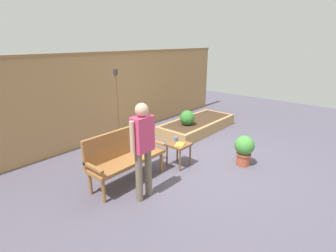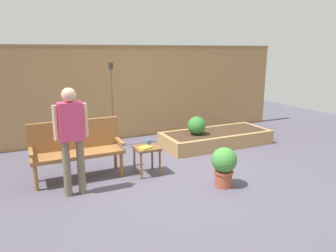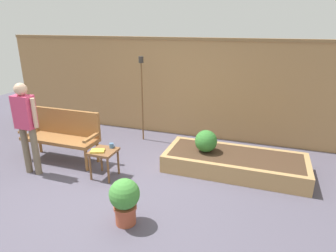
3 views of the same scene
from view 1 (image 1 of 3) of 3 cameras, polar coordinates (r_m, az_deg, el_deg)
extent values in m
plane|color=#514C5B|center=(5.42, 6.68, -8.02)|extent=(14.00, 14.00, 0.00)
cube|color=#A37A4C|center=(6.79, -11.46, 6.58)|extent=(8.40, 0.10, 2.10)
cube|color=olive|center=(6.66, -12.07, 15.70)|extent=(8.40, 0.14, 0.06)
cylinder|color=#936033|center=(5.17, -4.47, -6.83)|extent=(0.06, 0.06, 0.40)
cylinder|color=#936033|center=(4.95, -1.50, -8.02)|extent=(0.06, 0.06, 0.40)
cylinder|color=#936033|center=(4.46, -16.85, -12.05)|extent=(0.06, 0.06, 0.40)
cylinder|color=#936033|center=(4.20, -14.10, -13.87)|extent=(0.06, 0.06, 0.40)
cube|color=#936033|center=(4.56, -8.87, -7.47)|extent=(1.44, 0.48, 0.06)
cube|color=#936033|center=(4.60, -10.74, -3.65)|extent=(1.44, 0.06, 0.48)
cube|color=#936033|center=(4.14, -16.30, -8.81)|extent=(0.06, 0.48, 0.04)
cube|color=#936033|center=(4.93, -2.85, -3.53)|extent=(0.06, 0.48, 0.04)
cylinder|color=brown|center=(5.38, 2.09, -5.50)|extent=(0.04, 0.04, 0.44)
cylinder|color=brown|center=(5.20, 4.93, -6.45)|extent=(0.04, 0.04, 0.44)
cylinder|color=brown|center=(5.15, -0.23, -6.63)|extent=(0.04, 0.04, 0.44)
cylinder|color=brown|center=(4.96, 2.66, -7.68)|extent=(0.04, 0.04, 0.44)
cube|color=brown|center=(5.08, 2.40, -4.09)|extent=(0.40, 0.40, 0.04)
cylinder|color=teal|center=(5.19, 1.73, -2.87)|extent=(0.07, 0.07, 0.08)
torus|color=teal|center=(5.22, 2.02, -2.75)|extent=(0.06, 0.01, 0.06)
cube|color=gold|center=(4.98, 2.67, -4.14)|extent=(0.26, 0.22, 0.03)
cylinder|color=#A84C33|center=(5.46, 16.31, -7.22)|extent=(0.26, 0.26, 0.22)
cylinder|color=#A84C33|center=(5.41, 16.43, -6.01)|extent=(0.29, 0.29, 0.04)
sphere|color=#428938|center=(5.34, 16.61, -4.13)|extent=(0.39, 0.39, 0.39)
cube|color=#AD8451|center=(7.00, 9.56, -0.62)|extent=(2.40, 0.09, 0.30)
cube|color=#AD8451|center=(7.48, 3.63, 0.86)|extent=(2.40, 0.09, 0.30)
cube|color=#AD8451|center=(6.36, 0.55, -2.33)|extent=(0.09, 0.82, 0.30)
cube|color=#AD8451|center=(8.17, 11.11, 2.07)|extent=(0.09, 0.82, 0.30)
cube|color=#422D1E|center=(7.23, 6.49, 0.14)|extent=(2.22, 0.82, 0.30)
cylinder|color=brown|center=(6.76, 4.24, 0.52)|extent=(0.04, 0.04, 0.06)
sphere|color=#33752D|center=(6.71, 4.28, 1.85)|extent=(0.39, 0.39, 0.39)
cylinder|color=brown|center=(6.09, -11.05, 3.18)|extent=(0.03, 0.03, 1.67)
cylinder|color=#332D28|center=(5.92, -11.59, 11.63)|extent=(0.10, 0.10, 0.13)
cylinder|color=#70604C|center=(4.17, -4.39, -10.22)|extent=(0.11, 0.11, 0.82)
cylinder|color=#70604C|center=(4.05, -6.43, -11.21)|extent=(0.11, 0.11, 0.82)
cube|color=#D13D66|center=(3.82, -5.70, -1.77)|extent=(0.32, 0.20, 0.54)
cylinder|color=tan|center=(3.95, -3.60, -1.01)|extent=(0.07, 0.07, 0.49)
cylinder|color=tan|center=(3.70, -7.94, -2.57)|extent=(0.07, 0.07, 0.49)
sphere|color=tan|center=(3.71, -5.88, 3.60)|extent=(0.20, 0.20, 0.20)
camera|label=2|loc=(2.61, 83.10, -5.76)|focal=33.86mm
camera|label=3|loc=(6.18, 50.39, 12.22)|focal=31.30mm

